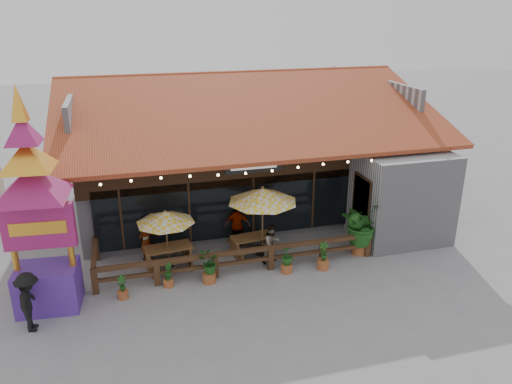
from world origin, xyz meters
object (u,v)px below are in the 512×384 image
object	(u,v)px
umbrella_right	(263,196)
thai_sign_tower	(32,189)
umbrella_left	(165,217)
picnic_table_right	(252,242)
tropical_plant	(361,224)
picnic_table_left	(168,253)
pedestrian	(29,302)

from	to	relation	value
umbrella_right	thai_sign_tower	bearing A→B (deg)	-168.07
umbrella_right	umbrella_left	bearing A→B (deg)	179.51
picnic_table_right	tropical_plant	size ratio (longest dim) A/B	0.80
picnic_table_left	tropical_plant	xyz separation A→B (m)	(7.10, -0.89, 0.68)
umbrella_right	pedestrian	world-z (taller)	umbrella_right
tropical_plant	thai_sign_tower	bearing A→B (deg)	-176.52
pedestrian	umbrella_right	bearing A→B (deg)	-69.01
tropical_plant	pedestrian	world-z (taller)	tropical_plant
picnic_table_right	pedestrian	world-z (taller)	pedestrian
picnic_table_left	tropical_plant	distance (m)	7.19
tropical_plant	umbrella_right	bearing A→B (deg)	166.09
picnic_table_left	tropical_plant	world-z (taller)	tropical_plant
picnic_table_right	thai_sign_tower	world-z (taller)	thai_sign_tower
picnic_table_right	umbrella_left	bearing A→B (deg)	-177.91
thai_sign_tower	tropical_plant	world-z (taller)	thai_sign_tower
picnic_table_left	umbrella_right	bearing A→B (deg)	-0.00
umbrella_left	thai_sign_tower	size ratio (longest dim) A/B	0.35
umbrella_right	pedestrian	distance (m)	8.31
thai_sign_tower	umbrella_right	bearing A→B (deg)	11.93
umbrella_right	picnic_table_left	size ratio (longest dim) A/B	1.52
thai_sign_tower	pedestrian	size ratio (longest dim) A/B	4.05
picnic_table_right	thai_sign_tower	xyz separation A→B (m)	(-6.99, -1.70, 3.43)
thai_sign_tower	pedestrian	bearing A→B (deg)	-108.14
thai_sign_tower	picnic_table_left	bearing A→B (deg)	22.02
picnic_table_right	thai_sign_tower	size ratio (longest dim) A/B	0.23
thai_sign_tower	tropical_plant	bearing A→B (deg)	3.48
umbrella_right	thai_sign_tower	distance (m)	7.67
tropical_plant	pedestrian	size ratio (longest dim) A/B	1.16
thai_sign_tower	pedestrian	distance (m)	3.25
umbrella_left	picnic_table_right	world-z (taller)	umbrella_left
umbrella_right	picnic_table_right	distance (m)	1.93
umbrella_right	picnic_table_right	xyz separation A→B (m)	(-0.36, 0.15, -1.89)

